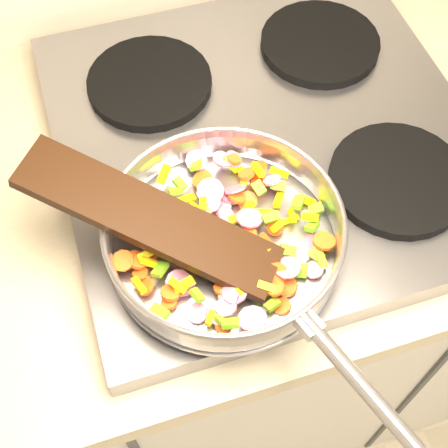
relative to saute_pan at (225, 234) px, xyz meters
name	(u,v)px	position (x,y,z in m)	size (l,w,h in m)	color
cooktop	(266,141)	(0.12, 0.18, -0.07)	(0.60, 0.60, 0.04)	#939399
grate_fl	(202,233)	(-0.02, 0.04, -0.04)	(0.19, 0.19, 0.02)	black
grate_fr	(398,179)	(0.26, 0.04, -0.04)	(0.19, 0.19, 0.02)	black
grate_bl	(150,82)	(-0.02, 0.32, -0.04)	(0.19, 0.19, 0.02)	black
grate_br	(320,43)	(0.26, 0.32, -0.04)	(0.19, 0.19, 0.02)	black
saute_pan	(225,234)	(0.00, 0.00, 0.00)	(0.34, 0.49, 0.06)	#9E9EA5
vegetable_heap	(228,239)	(0.00, 0.00, -0.01)	(0.28, 0.28, 0.05)	#D5145C
wooden_spatula	(150,218)	(-0.08, 0.03, 0.03)	(0.33, 0.07, 0.02)	black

